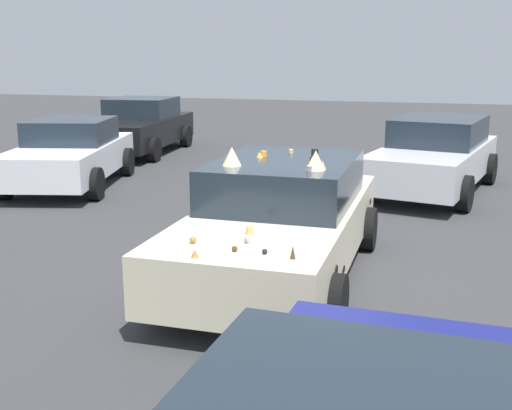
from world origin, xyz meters
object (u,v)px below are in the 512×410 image
parked_sedan_row_back_center (70,154)px  parked_sedan_row_back_far (140,126)px  art_car_decorated (281,219)px  parked_sedan_far_left (435,155)px

parked_sedan_row_back_center → parked_sedan_row_back_far: bearing=174.7°
art_car_decorated → parked_sedan_far_left: size_ratio=0.98×
art_car_decorated → parked_sedan_row_back_far: art_car_decorated is taller
art_car_decorated → parked_sedan_row_back_far: bearing=-144.3°
art_car_decorated → parked_sedan_far_left: bearing=162.8°
art_car_decorated → parked_sedan_far_left: art_car_decorated is taller
art_car_decorated → parked_sedan_row_back_center: (4.08, 5.59, -0.04)m
parked_sedan_row_back_center → parked_sedan_row_back_far: parked_sedan_row_back_far is taller
parked_sedan_row_back_center → parked_sedan_row_back_far: size_ratio=0.94×
parked_sedan_row_back_far → parked_sedan_row_back_center: bearing=3.5°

